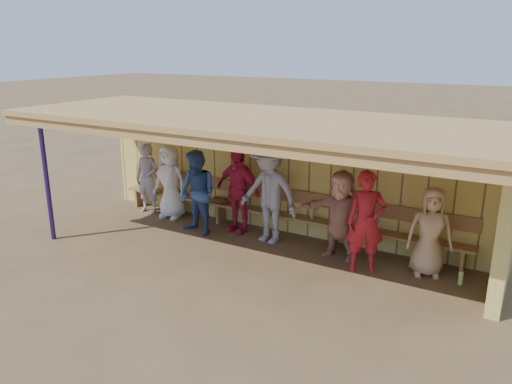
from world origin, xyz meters
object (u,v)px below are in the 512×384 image
player_a (147,179)px  player_c (197,193)px  bench (275,208)px  player_g (366,222)px  player_d (238,190)px  player_f (341,215)px  player_h (430,232)px  player_e (269,193)px  player_b (170,182)px

player_a → player_c: (1.78, -0.52, 0.06)m
bench → player_a: bearing=-174.4°
player_a → player_g: player_g is taller
player_d → player_f: bearing=-0.0°
player_d → player_h: bearing=3.6°
player_a → player_h: bearing=-9.4°
bench → player_d: bearing=-156.3°
player_d → player_e: size_ratio=0.89×
player_b → player_h: 5.52m
player_h → player_d: bearing=158.7°
player_c → player_g: 3.44m
player_g → player_f: bearing=127.7°
bench → player_g: bearing=-21.1°
player_h → player_f: bearing=164.2°
player_d → player_g: player_d is taller
bench → player_b: bearing=-172.4°
player_g → player_a: bearing=150.1°
player_b → player_h: player_b is taller
player_c → bench: player_c is taller
player_b → player_g: (4.56, -0.50, 0.05)m
player_f → player_h: player_f is taller
player_h → bench: bearing=152.6°
bench → player_f: bearing=-18.6°
player_c → player_h: bearing=16.4°
player_c → player_d: bearing=51.6°
player_e → player_f: player_e is taller
player_a → player_f: (4.68, -0.23, 0.02)m
player_b → player_d: 1.73m
player_e → player_f: (1.46, -0.04, -0.18)m
player_g → bench: player_g is taller
player_a → player_e: (3.22, -0.18, 0.20)m
player_c → player_h: player_c is taller
player_a → player_d: player_d is taller
player_c → player_f: bearing=17.2°
player_c → player_h: size_ratio=1.13×
player_c → bench: size_ratio=0.22×
player_c → player_h: (4.40, 0.38, -0.10)m
player_e → player_g: 2.04m
player_a → player_e: size_ratio=0.80×
player_d → player_h: player_d is taller
player_g → bench: 2.31m
player_c → player_d: size_ratio=0.98×
player_b → player_d: player_d is taller
player_b → player_h: (5.52, -0.12, -0.06)m
player_e → player_f: size_ratio=1.22×
player_g → bench: (-2.13, 0.82, -0.34)m
player_a → player_d: bearing=-8.1°
player_b → player_e: 2.56m
player_e → player_b: bearing=-176.2°
player_g → player_h: bearing=-2.4°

